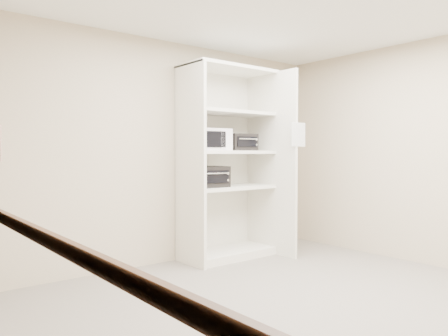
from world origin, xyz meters
TOP-DOWN VIEW (x-y plane):
  - floor at (0.00, 0.00)m, footprint 4.50×4.00m
  - wall_back at (0.00, 2.00)m, footprint 4.50×0.02m
  - wall_left at (-2.25, 0.00)m, footprint 0.02×4.00m
  - wall_right at (2.25, 0.00)m, footprint 0.02×4.00m
  - shelving_unit at (0.67, 1.70)m, footprint 1.24×0.92m
  - microwave at (0.36, 1.74)m, footprint 0.48×0.38m
  - toaster_oven_upper at (0.82, 1.69)m, footprint 0.40×0.31m
  - toaster_oven_lower at (0.29, 1.70)m, footprint 0.47×0.36m
  - paper_sign at (1.24, 1.07)m, footprint 0.23×0.02m
  - chair_rail at (-2.23, 0.00)m, footprint 0.04×3.98m

SIDE VIEW (x-z plane):
  - floor at x=0.00m, z-range -0.01..0.01m
  - chair_rail at x=-2.23m, z-range 0.86..0.94m
  - toaster_oven_lower at x=0.29m, z-range 0.92..1.18m
  - shelving_unit at x=0.67m, z-range -0.08..2.34m
  - wall_back at x=0.00m, z-range 0.00..2.70m
  - wall_left at x=-2.25m, z-range 0.00..2.70m
  - wall_right at x=2.25m, z-range 0.00..2.70m
  - toaster_oven_upper at x=0.82m, z-range 1.37..1.59m
  - microwave at x=0.36m, z-range 1.37..1.64m
  - paper_sign at x=1.24m, z-range 1.42..1.72m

